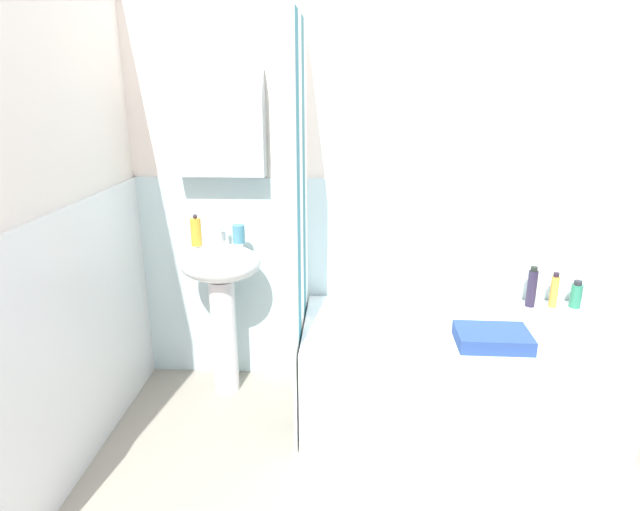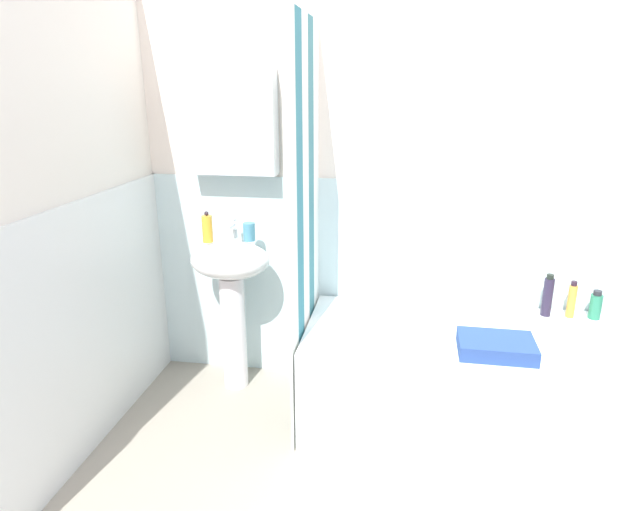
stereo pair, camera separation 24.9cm
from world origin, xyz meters
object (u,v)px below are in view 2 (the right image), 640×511
at_px(soap_dispenser, 207,228).
at_px(shampoo_bottle, 548,296).
at_px(bathtub, 460,378).
at_px(conditioner_bottle, 572,300).
at_px(towel_folded, 496,346).
at_px(sink, 231,283).
at_px(body_wash_bottle, 596,306).
at_px(toothbrush_cup, 249,232).

distance_m(soap_dispenser, shampoo_bottle, 1.85).
bearing_deg(bathtub, soap_dispenser, 172.63).
height_order(conditioner_bottle, towel_folded, conditioner_bottle).
height_order(conditioner_bottle, shampoo_bottle, shampoo_bottle).
bearing_deg(sink, conditioner_bottle, 3.02).
bearing_deg(bathtub, body_wash_bottle, 22.05).
relative_size(bathtub, towel_folded, 4.64).
distance_m(body_wash_bottle, towel_folded, 0.75).
distance_m(sink, towel_folded, 1.43).
relative_size(conditioner_bottle, towel_folded, 0.59).
xyz_separation_m(bathtub, conditioner_bottle, (0.57, 0.28, 0.35)).
bearing_deg(toothbrush_cup, conditioner_bottle, 1.17).
height_order(soap_dispenser, toothbrush_cup, soap_dispenser).
bearing_deg(towel_folded, conditioner_bottle, 47.22).
height_order(sink, towel_folded, sink).
bearing_deg(toothbrush_cup, shampoo_bottle, 1.38).
relative_size(bathtub, shampoo_bottle, 6.84).
bearing_deg(toothbrush_cup, sink, -147.71).
bearing_deg(conditioner_bottle, sink, -176.98).
distance_m(conditioner_bottle, towel_folded, 0.66).
distance_m(toothbrush_cup, towel_folded, 1.40).
xyz_separation_m(sink, body_wash_bottle, (1.94, 0.10, -0.05)).
xyz_separation_m(soap_dispenser, body_wash_bottle, (2.06, 0.10, -0.36)).
xyz_separation_m(sink, toothbrush_cup, (0.10, 0.06, 0.28)).
xyz_separation_m(soap_dispenser, shampoo_bottle, (1.82, 0.10, -0.32)).
distance_m(soap_dispenser, toothbrush_cup, 0.23).
xyz_separation_m(soap_dispenser, toothbrush_cup, (0.21, 0.06, -0.03)).
relative_size(soap_dispenser, conditioner_bottle, 0.86).
relative_size(sink, shampoo_bottle, 3.79).
bearing_deg(shampoo_bottle, toothbrush_cup, -178.62).
relative_size(sink, body_wash_bottle, 5.63).
xyz_separation_m(conditioner_bottle, towel_folded, (-0.45, -0.48, -0.06)).
bearing_deg(sink, body_wash_bottle, 2.86).
height_order(toothbrush_cup, shampoo_bottle, toothbrush_cup).
height_order(bathtub, body_wash_bottle, body_wash_bottle).
height_order(sink, body_wash_bottle, sink).
xyz_separation_m(body_wash_bottle, towel_folded, (-0.57, -0.48, -0.04)).
xyz_separation_m(sink, soap_dispenser, (-0.12, -0.00, 0.31)).
bearing_deg(sink, toothbrush_cup, 32.29).
xyz_separation_m(sink, bathtub, (1.26, -0.18, -0.38)).
bearing_deg(conditioner_bottle, toothbrush_cup, -178.83).
xyz_separation_m(toothbrush_cup, shampoo_bottle, (1.60, 0.04, -0.29)).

